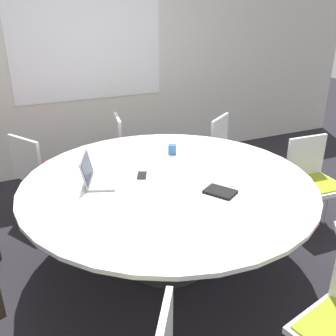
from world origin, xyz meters
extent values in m
plane|color=black|center=(0.00, 0.00, 0.00)|extent=(16.00, 16.00, 0.00)
cube|color=silver|center=(0.00, 2.27, 1.35)|extent=(8.00, 0.06, 2.70)
cube|color=white|center=(0.00, 2.23, 1.55)|extent=(1.80, 0.01, 1.30)
cylinder|color=#333333|center=(0.00, 0.00, 0.01)|extent=(0.68, 0.68, 0.02)
cylinder|color=#333333|center=(0.00, 0.00, 0.37)|extent=(0.18, 0.18, 0.70)
cylinder|color=white|center=(0.00, 0.00, 0.73)|extent=(2.20, 2.20, 0.03)
cube|color=white|center=(1.47, -0.08, 0.43)|extent=(0.46, 0.44, 0.04)
cube|color=olive|center=(1.47, -0.08, 0.46)|extent=(0.41, 0.39, 0.01)
cube|color=white|center=(1.48, 0.11, 0.65)|extent=(0.42, 0.05, 0.40)
cylinder|color=silver|center=(1.65, -0.09, 0.21)|extent=(0.02, 0.02, 0.41)
cylinder|color=silver|center=(1.29, -0.07, 0.21)|extent=(0.02, 0.02, 0.41)
cube|color=white|center=(1.21, 0.85, 0.43)|extent=(0.60, 0.60, 0.04)
cube|color=#4C5156|center=(1.21, 0.85, 0.46)|extent=(0.53, 0.53, 0.01)
cube|color=white|center=(1.09, 1.01, 0.65)|extent=(0.36, 0.27, 0.40)
cylinder|color=silver|center=(1.35, 0.96, 0.21)|extent=(0.02, 0.02, 0.41)
cylinder|color=silver|center=(1.06, 0.75, 0.21)|extent=(0.02, 0.02, 0.41)
cube|color=white|center=(0.27, 1.45, 0.43)|extent=(0.49, 0.51, 0.04)
cube|color=gold|center=(0.27, 1.45, 0.46)|extent=(0.43, 0.45, 0.01)
cube|color=white|center=(0.08, 1.49, 0.65)|extent=(0.11, 0.42, 0.40)
cylinder|color=silver|center=(0.30, 1.63, 0.21)|extent=(0.02, 0.02, 0.41)
cylinder|color=silver|center=(0.24, 1.27, 0.21)|extent=(0.02, 0.02, 0.41)
cube|color=white|center=(-0.76, 1.27, 0.43)|extent=(0.59, 0.59, 0.04)
cube|color=red|center=(-0.76, 1.27, 0.46)|extent=(0.52, 0.52, 0.01)
cube|color=white|center=(-0.92, 1.17, 0.65)|extent=(0.24, 0.37, 0.40)
cylinder|color=silver|center=(-0.85, 1.42, 0.21)|extent=(0.02, 0.02, 0.41)
cylinder|color=silver|center=(-0.66, 1.11, 0.21)|extent=(0.02, 0.02, 0.41)
cube|color=#99999E|center=(-0.46, 0.18, 0.76)|extent=(0.33, 0.39, 0.02)
cube|color=#99999E|center=(-0.56, 0.22, 0.86)|extent=(0.17, 0.33, 0.20)
cube|color=black|center=(-0.56, 0.22, 0.86)|extent=(0.15, 0.30, 0.17)
cube|color=black|center=(0.25, -0.35, 0.76)|extent=(0.24, 0.26, 0.02)
cylinder|color=#33669E|center=(0.26, 0.48, 0.79)|extent=(0.07, 0.07, 0.09)
cube|color=black|center=(-0.15, 0.16, 0.75)|extent=(0.12, 0.16, 0.01)
camera|label=1|loc=(-1.07, -2.32, 1.97)|focal=40.00mm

